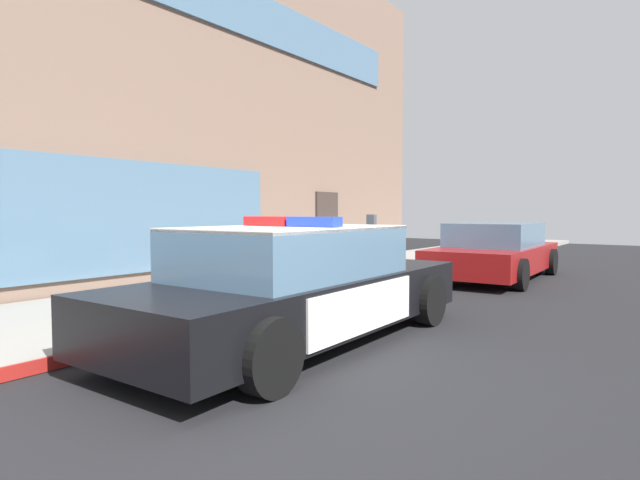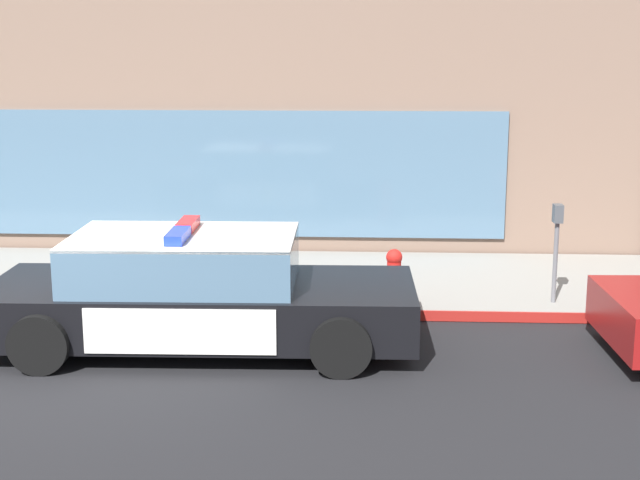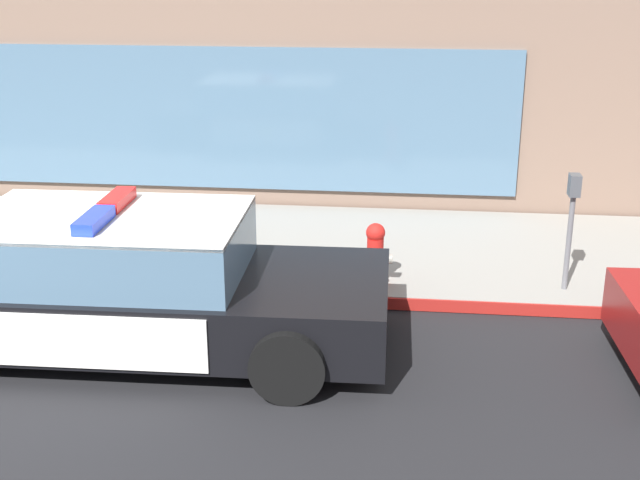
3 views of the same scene
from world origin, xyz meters
The scene contains 7 objects.
ground centered at (0.00, 0.00, 0.00)m, with size 48.00×48.00×0.00m, color black.
sidewalk centered at (0.00, 3.53, 0.07)m, with size 48.00×3.41×0.15m, color gray.
curb_red_paint centered at (0.00, 1.81, 0.08)m, with size 28.80×0.04×0.14m, color maroon.
police_cruiser centered at (1.59, 0.60, 0.68)m, with size 5.07×2.19×1.49m.
fire_hydrant centered at (3.97, 2.21, 0.50)m, with size 0.34×0.39×0.73m.
car_down_street centered at (8.72, 0.54, 0.63)m, with size 4.75×2.21×1.29m.
parking_meter centered at (6.12, 2.29, 1.08)m, with size 0.12×0.18×1.34m.
Camera 1 is at (-3.14, -3.22, 1.56)m, focal length 28.81 mm.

